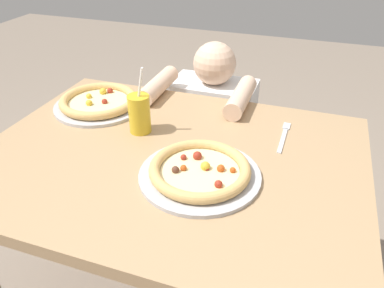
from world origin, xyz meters
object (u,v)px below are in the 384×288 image
object	(u,v)px
pizza_near	(200,171)
diner_seated	(212,143)
fork	(284,136)
drink_cup_colored	(139,114)
pizza_far	(99,102)

from	to	relation	value
pizza_near	diner_seated	world-z (taller)	diner_seated
pizza_near	fork	size ratio (longest dim) A/B	1.72
pizza_near	drink_cup_colored	distance (m)	0.33
diner_seated	fork	bearing A→B (deg)	-47.94
pizza_near	pizza_far	distance (m)	0.58
drink_cup_colored	diner_seated	bearing A→B (deg)	78.57
pizza_near	pizza_far	world-z (taller)	same
drink_cup_colored	fork	distance (m)	0.49
diner_seated	drink_cup_colored	bearing A→B (deg)	-101.43
pizza_far	fork	xyz separation A→B (m)	(0.70, 0.01, -0.02)
pizza_near	diner_seated	bearing A→B (deg)	103.14
drink_cup_colored	diner_seated	xyz separation A→B (m)	(0.11, 0.53, -0.40)
diner_seated	pizza_far	bearing A→B (deg)	-129.45
pizza_near	diner_seated	xyz separation A→B (m)	(-0.16, 0.71, -0.36)
pizza_near	pizza_far	size ratio (longest dim) A/B	1.02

